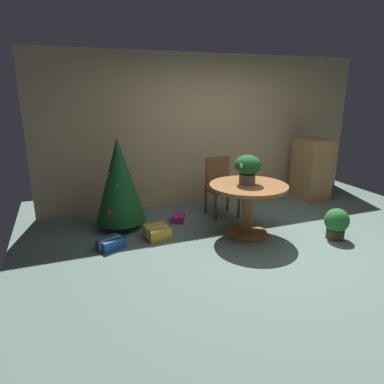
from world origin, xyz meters
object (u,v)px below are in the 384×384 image
at_px(holiday_tree, 119,180).
at_px(wooden_cabinet, 312,169).
at_px(wooden_chair_far, 220,184).
at_px(gift_box_blue, 111,243).
at_px(round_dining_table, 248,199).
at_px(gift_box_gold, 157,232).
at_px(gift_box_purple, 178,217).
at_px(flower_vase, 248,167).
at_px(potted_plant, 336,223).

distance_m(holiday_tree, wooden_cabinet, 3.62).
distance_m(wooden_chair_far, gift_box_blue, 2.05).
distance_m(round_dining_table, wooden_chair_far, 0.90).
bearing_deg(wooden_cabinet, gift_box_gold, -166.93).
height_order(gift_box_gold, gift_box_purple, gift_box_gold).
height_order(wooden_chair_far, gift_box_blue, wooden_chair_far).
distance_m(round_dining_table, gift_box_purple, 1.23).
height_order(holiday_tree, gift_box_blue, holiday_tree).
xyz_separation_m(flower_vase, potted_plant, (1.09, -0.61, -0.75)).
distance_m(holiday_tree, potted_plant, 3.13).
bearing_deg(holiday_tree, wooden_chair_far, -0.45).
bearing_deg(gift_box_gold, gift_box_blue, -172.46).
bearing_deg(gift_box_blue, flower_vase, -6.30).
distance_m(gift_box_gold, gift_box_blue, 0.66).
bearing_deg(round_dining_table, gift_box_blue, 172.44).
bearing_deg(gift_box_purple, flower_vase, -47.94).
height_order(gift_box_gold, wooden_cabinet, wooden_cabinet).
bearing_deg(gift_box_blue, holiday_tree, 68.57).
bearing_deg(gift_box_purple, round_dining_table, -49.27).
bearing_deg(round_dining_table, gift_box_gold, 164.70).
distance_m(wooden_chair_far, gift_box_gold, 1.42).
distance_m(gift_box_gold, wooden_cabinet, 3.34).
xyz_separation_m(round_dining_table, wooden_cabinet, (1.99, 1.08, 0.03)).
bearing_deg(gift_box_gold, wooden_cabinet, 13.07).
bearing_deg(wooden_chair_far, flower_vase, -90.18).
xyz_separation_m(gift_box_gold, gift_box_purple, (0.49, 0.52, -0.03)).
height_order(holiday_tree, wooden_cabinet, holiday_tree).
xyz_separation_m(holiday_tree, gift_box_blue, (-0.26, -0.66, -0.67)).
height_order(holiday_tree, gift_box_gold, holiday_tree).
bearing_deg(flower_vase, wooden_chair_far, 89.82).
height_order(flower_vase, holiday_tree, holiday_tree).
bearing_deg(potted_plant, round_dining_table, 152.32).
height_order(holiday_tree, gift_box_purple, holiday_tree).
height_order(gift_box_purple, gift_box_blue, gift_box_blue).
bearing_deg(flower_vase, potted_plant, -29.35).
height_order(flower_vase, potted_plant, flower_vase).
xyz_separation_m(round_dining_table, holiday_tree, (-1.63, 0.91, 0.19)).
relative_size(gift_box_gold, wooden_cabinet, 0.31).
height_order(wooden_chair_far, potted_plant, wooden_chair_far).
bearing_deg(gift_box_purple, gift_box_gold, -133.11).
xyz_separation_m(flower_vase, gift_box_gold, (-1.23, 0.29, -0.90)).
distance_m(holiday_tree, gift_box_gold, 0.95).
distance_m(flower_vase, wooden_chair_far, 0.97).
relative_size(round_dining_table, gift_box_gold, 3.08).
bearing_deg(gift_box_purple, gift_box_blue, -151.94).
xyz_separation_m(wooden_chair_far, gift_box_blue, (-1.88, -0.65, -0.46)).
xyz_separation_m(round_dining_table, flower_vase, (-0.00, 0.04, 0.44)).
xyz_separation_m(gift_box_blue, wooden_cabinet, (3.87, 0.83, 0.50)).
xyz_separation_m(round_dining_table, wooden_chair_far, (0.00, 0.90, -0.01)).
relative_size(flower_vase, wooden_chair_far, 0.42).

